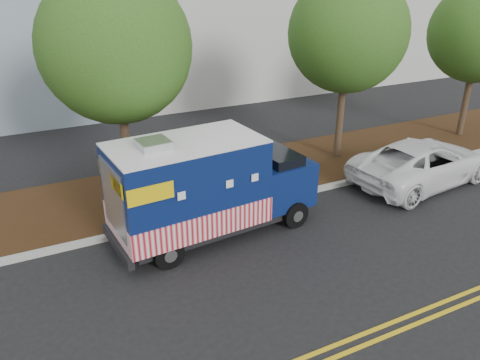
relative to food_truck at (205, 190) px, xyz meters
name	(u,v)px	position (x,y,z in m)	size (l,w,h in m)	color
ground	(186,250)	(-0.77, -0.53, -1.34)	(120.00, 120.00, 0.00)	black
curb	(169,223)	(-0.77, 0.87, -1.26)	(120.00, 0.18, 0.15)	#9E9E99
mulch_strip	(148,194)	(-0.77, 2.97, -1.26)	(120.00, 4.00, 0.15)	#301E0D
tree_b	(116,47)	(-1.28, 3.09, 3.31)	(4.26, 4.26, 6.79)	#38281C
tree_c	(348,33)	(6.54, 2.86, 3.30)	(4.08, 4.08, 6.69)	#38281C
tree_d	(480,32)	(12.80, 2.59, 3.01)	(3.91, 3.91, 6.32)	#38281C
food_truck	(205,190)	(0.00, 0.00, 0.00)	(5.76, 2.56, 2.96)	black
white_car	(422,162)	(7.79, -0.08, -0.60)	(2.44, 5.29, 1.47)	white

